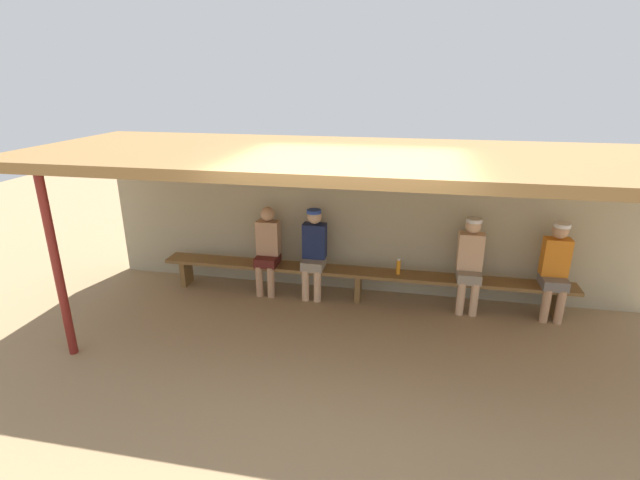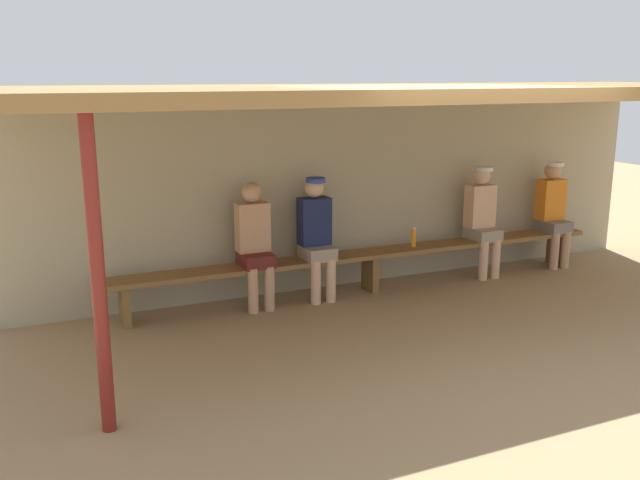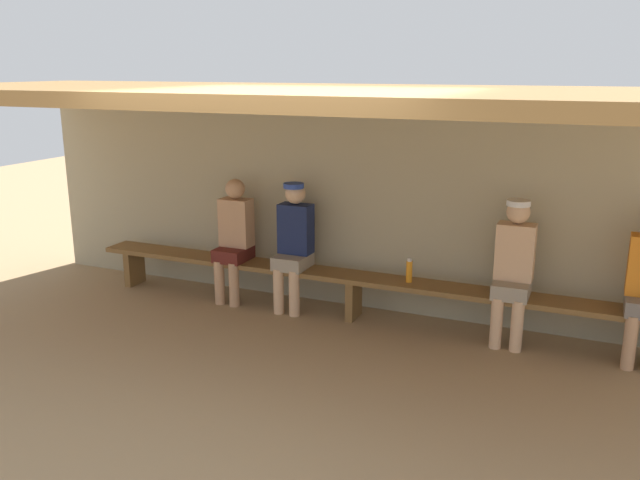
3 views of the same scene
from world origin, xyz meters
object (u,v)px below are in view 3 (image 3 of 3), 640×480
player_shirtless_tan (514,265)px  player_leftmost (294,241)px  player_in_white (234,235)px  bench (354,282)px  water_bottle_green (409,271)px

player_shirtless_tan → player_leftmost: 2.21m
player_leftmost → player_in_white: size_ratio=1.01×
player_in_white → bench: bearing=-0.1°
player_leftmost → water_bottle_green: (1.24, -0.00, -0.17)m
player_shirtless_tan → player_leftmost: same height
player_shirtless_tan → player_leftmost: bearing=180.0°
player_shirtless_tan → player_in_white: bearing=-180.0°
player_shirtless_tan → player_in_white: player_shirtless_tan is taller
bench → player_leftmost: (-0.67, 0.00, 0.36)m
bench → water_bottle_green: 0.60m
bench → player_in_white: 1.43m
player_leftmost → bench: bearing=-0.3°
player_shirtless_tan → bench: bearing=-179.9°
player_shirtless_tan → water_bottle_green: (-0.97, -0.00, -0.17)m
bench → player_in_white: (-1.38, 0.00, 0.34)m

